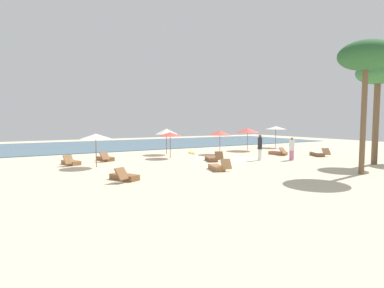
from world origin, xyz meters
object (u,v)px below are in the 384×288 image
at_px(umbrella_0, 96,136).
at_px(lounger_1, 105,158).
at_px(umbrella_5, 166,131).
at_px(lounger_6, 124,177).
at_px(umbrella_3, 276,128).
at_px(lounger_2, 318,154).
at_px(lounger_0, 212,159).
at_px(person_0, 292,149).
at_px(umbrella_1, 248,130).
at_px(palm_0, 378,76).
at_px(palm_1, 366,58).
at_px(lounger_3, 278,153).
at_px(lounger_5, 217,167).
at_px(surfboard, 192,153).
at_px(person_1, 260,147).
at_px(lounger_4, 71,162).
at_px(umbrella_4, 170,134).
at_px(umbrella_2, 220,133).

xyz_separation_m(umbrella_0, lounger_1, (1.27, 2.81, -1.76)).
xyz_separation_m(umbrella_5, lounger_6, (-6.70, -9.25, -1.81)).
xyz_separation_m(umbrella_0, umbrella_5, (6.91, 4.33, 0.04)).
bearing_deg(lounger_6, lounger_1, 82.16).
xyz_separation_m(umbrella_3, lounger_2, (-2.81, -7.47, -1.96)).
bearing_deg(lounger_0, person_0, -25.88).
bearing_deg(umbrella_5, umbrella_1, -6.83).
bearing_deg(palm_0, umbrella_3, 73.69).
relative_size(lounger_2, palm_1, 0.25).
bearing_deg(lounger_1, lounger_3, -14.63).
bearing_deg(person_0, lounger_5, -172.59).
height_order(lounger_3, surfboard, lounger_3).
bearing_deg(person_1, lounger_4, 159.77).
xyz_separation_m(umbrella_5, person_0, (6.27, -8.14, -1.14)).
xyz_separation_m(person_0, person_1, (-2.04, 1.16, 0.13)).
relative_size(umbrella_1, umbrella_5, 1.03).
xyz_separation_m(umbrella_4, umbrella_5, (0.84, 2.44, 0.12)).
bearing_deg(person_1, person_0, -29.68).
xyz_separation_m(lounger_5, person_0, (7.29, 0.95, 0.67)).
xyz_separation_m(lounger_6, person_0, (12.96, 1.11, 0.67)).
xyz_separation_m(umbrella_1, lounger_6, (-14.87, -8.27, -1.80)).
bearing_deg(surfboard, lounger_4, -168.38).
xyz_separation_m(lounger_1, palm_1, (10.61, -12.61, 6.06)).
bearing_deg(lounger_5, umbrella_0, 141.02).
xyz_separation_m(lounger_0, lounger_3, (7.11, 0.47, 0.00)).
height_order(umbrella_0, umbrella_3, umbrella_3).
bearing_deg(palm_0, lounger_0, 140.94).
relative_size(umbrella_1, lounger_2, 1.28).
height_order(umbrella_2, palm_0, palm_0).
bearing_deg(umbrella_5, umbrella_3, 0.34).
relative_size(umbrella_4, surfboard, 1.05).
bearing_deg(lounger_4, umbrella_0, -57.30).
distance_m(lounger_2, person_1, 6.04).
height_order(umbrella_4, person_0, umbrella_4).
relative_size(umbrella_2, surfboard, 1.06).
xyz_separation_m(umbrella_0, umbrella_3, (19.91, 4.41, 0.20)).
height_order(palm_0, palm_1, palm_1).
distance_m(umbrella_3, palm_1, 16.83).
distance_m(palm_1, surfboard, 15.40).
bearing_deg(umbrella_3, umbrella_0, -167.52).
xyz_separation_m(umbrella_0, lounger_6, (0.21, -4.92, -1.76)).
relative_size(umbrella_4, lounger_3, 1.14).
xyz_separation_m(umbrella_5, lounger_3, (8.07, -5.10, -1.80)).
bearing_deg(umbrella_3, lounger_1, -175.10).
bearing_deg(person_0, palm_0, -53.90).
distance_m(umbrella_2, person_1, 4.84).
xyz_separation_m(umbrella_5, lounger_4, (-8.13, -2.43, -1.81)).
bearing_deg(umbrella_1, surfboard, 173.00).
relative_size(lounger_1, person_0, 1.07).
distance_m(lounger_0, person_1, 3.65).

